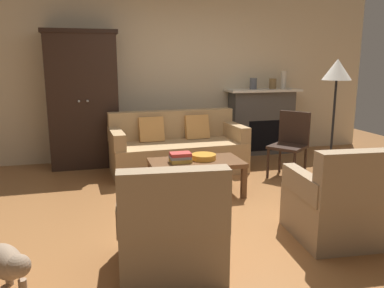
% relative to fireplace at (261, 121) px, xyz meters
% --- Properties ---
extents(ground_plane, '(9.60, 9.60, 0.00)m').
position_rel_fireplace_xyz_m(ground_plane, '(-1.55, -2.30, -0.57)').
color(ground_plane, '#9E6638').
extents(back_wall, '(7.20, 0.10, 2.80)m').
position_rel_fireplace_xyz_m(back_wall, '(-1.55, 0.25, 0.83)').
color(back_wall, beige).
rests_on(back_wall, ground).
extents(fireplace, '(1.26, 0.48, 1.12)m').
position_rel_fireplace_xyz_m(fireplace, '(0.00, 0.00, 0.00)').
color(fireplace, '#4C4947').
rests_on(fireplace, ground).
extents(armoire, '(1.06, 0.57, 2.03)m').
position_rel_fireplace_xyz_m(armoire, '(-2.95, -0.08, 0.45)').
color(armoire, black).
rests_on(armoire, ground).
extents(couch, '(1.96, 0.95, 0.86)m').
position_rel_fireplace_xyz_m(couch, '(-1.66, -0.73, -0.25)').
color(couch, tan).
rests_on(couch, ground).
extents(coffee_table, '(1.10, 0.60, 0.42)m').
position_rel_fireplace_xyz_m(coffee_table, '(-1.68, -1.80, -0.20)').
color(coffee_table, brown).
rests_on(coffee_table, ground).
extents(fruit_bowl, '(0.30, 0.30, 0.07)m').
position_rel_fireplace_xyz_m(fruit_bowl, '(-1.57, -1.77, -0.12)').
color(fruit_bowl, orange).
rests_on(fruit_bowl, coffee_table).
extents(book_stack, '(0.25, 0.18, 0.12)m').
position_rel_fireplace_xyz_m(book_stack, '(-1.87, -1.83, -0.09)').
color(book_stack, gold).
rests_on(book_stack, coffee_table).
extents(mantel_vase_slate, '(0.12, 0.12, 0.19)m').
position_rel_fireplace_xyz_m(mantel_vase_slate, '(-0.18, -0.02, 0.64)').
color(mantel_vase_slate, '#565B66').
rests_on(mantel_vase_slate, fireplace).
extents(mantel_vase_bronze, '(0.12, 0.12, 0.18)m').
position_rel_fireplace_xyz_m(mantel_vase_bronze, '(0.18, -0.02, 0.64)').
color(mantel_vase_bronze, olive).
rests_on(mantel_vase_bronze, fireplace).
extents(mantel_vase_cream, '(0.09, 0.09, 0.30)m').
position_rel_fireplace_xyz_m(mantel_vase_cream, '(0.38, -0.02, 0.70)').
color(mantel_vase_cream, beige).
rests_on(mantel_vase_cream, fireplace).
extents(armchair_near_left, '(0.84, 0.84, 0.88)m').
position_rel_fireplace_xyz_m(armchair_near_left, '(-2.33, -3.43, -0.25)').
color(armchair_near_left, '#997F60').
rests_on(armchair_near_left, ground).
extents(armchair_near_right, '(0.84, 0.83, 0.88)m').
position_rel_fireplace_xyz_m(armchair_near_right, '(-0.75, -3.29, -0.25)').
color(armchair_near_right, '#997F60').
rests_on(armchair_near_right, ground).
extents(side_chair_wooden, '(0.62, 0.62, 0.90)m').
position_rel_fireplace_xyz_m(side_chair_wooden, '(-0.20, -1.39, -0.06)').
color(side_chair_wooden, black).
rests_on(side_chair_wooden, ground).
extents(floor_lamp, '(0.36, 0.36, 1.61)m').
position_rel_fireplace_xyz_m(floor_lamp, '(0.14, -1.84, 0.82)').
color(floor_lamp, black).
rests_on(floor_lamp, ground).
extents(dog, '(0.39, 0.51, 0.39)m').
position_rel_fireplace_xyz_m(dog, '(-3.47, -3.48, -0.32)').
color(dog, gray).
rests_on(dog, ground).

